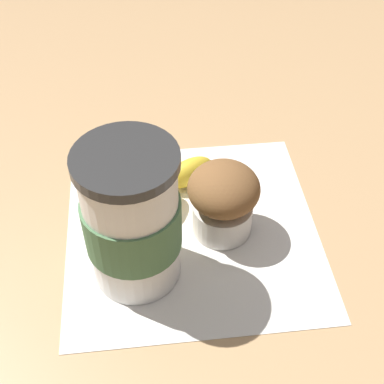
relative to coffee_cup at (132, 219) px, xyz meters
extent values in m
plane|color=tan|center=(0.05, -0.06, -0.08)|extent=(3.00, 3.00, 0.00)
cube|color=white|center=(0.05, -0.06, -0.08)|extent=(0.29, 0.29, 0.00)
cylinder|color=white|center=(0.00, 0.00, 0.00)|extent=(0.09, 0.09, 0.14)
cylinder|color=#2D2D2D|center=(0.00, 0.00, 0.07)|extent=(0.09, 0.09, 0.01)
cylinder|color=#4C754C|center=(0.00, 0.00, 0.00)|extent=(0.09, 0.09, 0.05)
cylinder|color=white|center=(0.05, -0.09, -0.06)|extent=(0.06, 0.06, 0.03)
ellipsoid|color=brown|center=(0.05, -0.09, -0.02)|extent=(0.07, 0.07, 0.05)
ellipsoid|color=gold|center=(0.12, -0.05, -0.06)|extent=(0.05, 0.06, 0.03)
ellipsoid|color=gold|center=(0.07, -0.02, -0.06)|extent=(0.08, 0.07, 0.03)
ellipsoid|color=gold|center=(0.01, -0.01, -0.06)|extent=(0.06, 0.04, 0.03)
camera|label=1|loc=(-0.32, -0.04, 0.36)|focal=50.00mm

